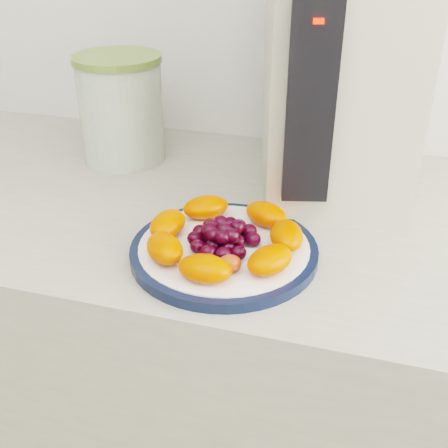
% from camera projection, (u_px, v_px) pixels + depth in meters
% --- Properties ---
extents(counter, '(3.50, 0.60, 0.90)m').
position_uv_depth(counter, '(220.00, 400.00, 1.13)').
color(counter, '#A8A290').
rests_on(counter, floor).
extents(cabinet_face, '(3.48, 0.58, 0.84)m').
position_uv_depth(cabinet_face, '(220.00, 410.00, 1.15)').
color(cabinet_face, '#97744B').
rests_on(cabinet_face, floor).
extents(plate_rim, '(0.26, 0.26, 0.01)m').
position_uv_depth(plate_rim, '(224.00, 251.00, 0.76)').
color(plate_rim, black).
rests_on(plate_rim, counter).
extents(plate_face, '(0.23, 0.23, 0.02)m').
position_uv_depth(plate_face, '(224.00, 250.00, 0.76)').
color(plate_face, white).
rests_on(plate_face, counter).
extents(canister, '(0.19, 0.19, 0.18)m').
position_uv_depth(canister, '(122.00, 112.00, 1.02)').
color(canister, '#305810').
rests_on(canister, counter).
extents(canister_lid, '(0.20, 0.20, 0.01)m').
position_uv_depth(canister_lid, '(117.00, 59.00, 0.97)').
color(canister_lid, olive).
rests_on(canister_lid, canister).
extents(appliance_body, '(0.28, 0.34, 0.37)m').
position_uv_depth(appliance_body, '(335.00, 77.00, 0.87)').
color(appliance_body, '#ACA994').
rests_on(appliance_body, counter).
extents(appliance_panel, '(0.07, 0.04, 0.28)m').
position_uv_depth(appliance_panel, '(311.00, 104.00, 0.73)').
color(appliance_panel, black).
rests_on(appliance_panel, appliance_body).
extents(appliance_led, '(0.01, 0.01, 0.01)m').
position_uv_depth(appliance_led, '(318.00, 21.00, 0.67)').
color(appliance_led, '#FF0C05').
rests_on(appliance_led, appliance_panel).
extents(fruit_plate, '(0.22, 0.21, 0.03)m').
position_uv_depth(fruit_plate, '(223.00, 237.00, 0.75)').
color(fruit_plate, '#FF3A00').
rests_on(fruit_plate, plate_face).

